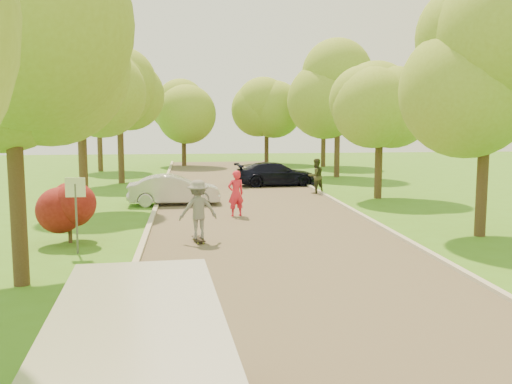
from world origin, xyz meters
name	(u,v)px	position (x,y,z in m)	size (l,w,h in m)	color
ground	(307,288)	(0.00, 0.00, 0.00)	(100.00, 100.00, 0.00)	#41771C
road	(262,223)	(0.00, 8.00, 0.01)	(8.00, 60.00, 0.01)	#4C4438
curb_left	(150,224)	(-4.05, 8.00, 0.06)	(0.18, 60.00, 0.12)	#B2AD9E
curb_right	(369,220)	(4.05, 8.00, 0.06)	(0.18, 60.00, 0.12)	#B2AD9E
street_sign	(76,199)	(-5.80, 4.00, 1.56)	(0.55, 0.06, 2.17)	#59595E
red_shrub	(69,208)	(-6.30, 5.50, 1.10)	(1.70, 1.70, 1.95)	#382619
tree_l_mida	(19,56)	(-6.30, 1.00, 5.17)	(4.71, 4.60, 7.39)	#382619
tree_l_midb	(85,100)	(-6.81, 12.00, 4.59)	(4.30, 4.20, 6.62)	#382619
tree_l_far	(123,90)	(-6.39, 22.00, 5.47)	(4.92, 4.80, 7.79)	#382619
tree_r_mida	(495,64)	(7.02, 5.00, 5.54)	(5.13, 5.00, 7.95)	#382619
tree_r_midb	(384,96)	(6.60, 14.00, 4.88)	(4.51, 4.40, 7.01)	#382619
tree_r_far	(342,87)	(7.23, 24.00, 5.83)	(5.33, 5.20, 8.34)	#382619
tree_bg_a	(101,97)	(-8.78, 30.00, 5.31)	(5.12, 5.00, 7.72)	#382619
tree_bg_b	(327,96)	(8.22, 32.00, 5.54)	(5.12, 5.00, 7.95)	#382619
tree_bg_c	(186,103)	(-2.79, 34.00, 5.02)	(4.92, 4.80, 7.33)	#382619
tree_bg_d	(269,101)	(4.22, 36.00, 5.31)	(5.12, 5.00, 7.72)	#382619
silver_sedan	(174,190)	(-3.30, 13.00, 0.67)	(1.41, 4.05, 1.34)	#BBBBC0
dark_sedan	(276,174)	(2.30, 19.63, 0.67)	(1.88, 4.62, 1.34)	black
longboard	(198,239)	(-2.36, 5.11, 0.10)	(0.43, 0.97, 0.11)	black
skateboarder	(198,209)	(-2.36, 5.11, 1.03)	(1.18, 0.68, 1.83)	slate
person_striped	(236,194)	(-0.82, 9.65, 0.91)	(0.66, 0.43, 1.81)	red
person_olive	(316,176)	(3.80, 16.00, 0.90)	(0.87, 0.68, 1.80)	#353721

